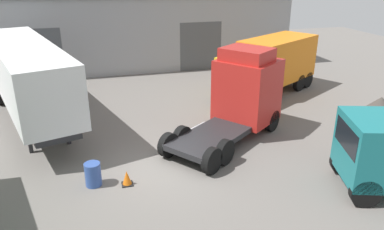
{
  "coord_description": "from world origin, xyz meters",
  "views": [
    {
      "loc": [
        -2.41,
        -12.76,
        7.41
      ],
      "look_at": [
        1.5,
        1.28,
        1.6
      ],
      "focal_mm": 35.0,
      "sensor_mm": 36.0,
      "label": 1
    }
  ],
  "objects_px": {
    "box_truck_yellow": "(270,64)",
    "traffic_cone": "(127,178)",
    "tractor_unit_red": "(242,95)",
    "gravel_pile": "(380,107)",
    "oil_drum": "(93,174)",
    "container_trailer_grey": "(27,73)"
  },
  "relations": [
    {
      "from": "box_truck_yellow",
      "to": "traffic_cone",
      "type": "bearing_deg",
      "value": 10.09
    },
    {
      "from": "tractor_unit_red",
      "to": "gravel_pile",
      "type": "distance_m",
      "value": 7.8
    },
    {
      "from": "traffic_cone",
      "to": "gravel_pile",
      "type": "bearing_deg",
      "value": 12.44
    },
    {
      "from": "tractor_unit_red",
      "to": "oil_drum",
      "type": "relative_size",
      "value": 7.31
    },
    {
      "from": "box_truck_yellow",
      "to": "container_trailer_grey",
      "type": "bearing_deg",
      "value": -26.28
    },
    {
      "from": "tractor_unit_red",
      "to": "box_truck_yellow",
      "type": "distance_m",
      "value": 6.28
    },
    {
      "from": "container_trailer_grey",
      "to": "oil_drum",
      "type": "height_order",
      "value": "container_trailer_grey"
    },
    {
      "from": "container_trailer_grey",
      "to": "traffic_cone",
      "type": "height_order",
      "value": "container_trailer_grey"
    },
    {
      "from": "box_truck_yellow",
      "to": "gravel_pile",
      "type": "bearing_deg",
      "value": 95.85
    },
    {
      "from": "oil_drum",
      "to": "traffic_cone",
      "type": "distance_m",
      "value": 1.22
    },
    {
      "from": "tractor_unit_red",
      "to": "traffic_cone",
      "type": "distance_m",
      "value": 6.79
    },
    {
      "from": "gravel_pile",
      "to": "traffic_cone",
      "type": "xyz_separation_m",
      "value": [
        -13.42,
        -2.96,
        -0.33
      ]
    },
    {
      "from": "gravel_pile",
      "to": "tractor_unit_red",
      "type": "bearing_deg",
      "value": 177.93
    },
    {
      "from": "container_trailer_grey",
      "to": "tractor_unit_red",
      "type": "bearing_deg",
      "value": 50.94
    },
    {
      "from": "container_trailer_grey",
      "to": "gravel_pile",
      "type": "xyz_separation_m",
      "value": [
        17.31,
        -4.27,
        -1.98
      ]
    },
    {
      "from": "box_truck_yellow",
      "to": "oil_drum",
      "type": "xyz_separation_m",
      "value": [
        -10.79,
        -7.87,
        -1.47
      ]
    },
    {
      "from": "tractor_unit_red",
      "to": "oil_drum",
      "type": "height_order",
      "value": "tractor_unit_red"
    },
    {
      "from": "gravel_pile",
      "to": "traffic_cone",
      "type": "height_order",
      "value": "gravel_pile"
    },
    {
      "from": "tractor_unit_red",
      "to": "container_trailer_grey",
      "type": "bearing_deg",
      "value": 120.63
    },
    {
      "from": "tractor_unit_red",
      "to": "container_trailer_grey",
      "type": "xyz_separation_m",
      "value": [
        -9.63,
        4.0,
        0.66
      ]
    },
    {
      "from": "gravel_pile",
      "to": "box_truck_yellow",
      "type": "bearing_deg",
      "value": 126.08
    },
    {
      "from": "container_trailer_grey",
      "to": "box_truck_yellow",
      "type": "bearing_deg",
      "value": 77.45
    }
  ]
}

